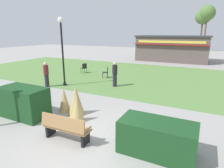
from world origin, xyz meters
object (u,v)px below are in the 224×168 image
Objects in this scene: person_strolling at (115,74)px; cafe_chair_west at (84,67)px; tree_center_bg at (207,13)px; person_standing at (46,74)px; lamppost_mid at (62,44)px; parked_car_west_slot at (168,50)px; tree_left_bg at (203,17)px; park_bench at (66,128)px; food_kiosk at (172,48)px; cafe_chair_east at (106,71)px; trash_bin at (165,145)px.

cafe_chair_west is at bearing 17.25° from person_strolling.
person_strolling is 0.20× the size of tree_center_bg.
person_standing is (-4.09, -2.12, 0.00)m from person_strolling.
person_standing is (-0.87, -0.77, -1.97)m from lamppost_mid.
person_strolling is 23.10m from parked_car_west_slot.
lamppost_mid is 32.47m from tree_left_bg.
parked_car_west_slot is 0.56× the size of tree_left_bg.
person_strolling is 4.60m from person_standing.
person_strolling is at bearing -98.83° from tree_center_bg.
cafe_chair_west is (-5.84, 9.59, 0.05)m from park_bench.
person_strolling is (-1.34, -14.38, -0.74)m from food_kiosk.
food_kiosk is at bearing -76.09° from parked_car_west_slot.
cafe_chair_west is at bearing -99.98° from parked_car_west_slot.
parked_car_west_slot is (2.40, 24.44, -2.19)m from lamppost_mid.
tree_left_bg is at bearing -48.28° from person_strolling.
park_bench is 9.39m from cafe_chair_east.
parked_car_west_slot is (-2.26, 29.94, 0.16)m from park_bench.
cafe_chair_east is at bearing 127.61° from trash_bin.
parked_car_west_slot is 10.49m from tree_center_bg.
food_kiosk is 12.81m from cafe_chair_east.
food_kiosk reaches higher than trash_bin.
person_standing reaches higher than parked_car_west_slot.
cafe_chair_west is (-5.74, -11.64, -1.08)m from food_kiosk.
trash_bin is at bearing -79.46° from parked_car_west_slot.
tree_center_bg is (5.41, 6.46, 6.25)m from parked_car_west_slot.
person_strolling is at bearing -31.91° from cafe_chair_west.
tree_left_bg reaches higher than person_strolling.
person_strolling is (-1.45, 6.85, 0.38)m from park_bench.
parked_car_west_slot is at bearing 94.32° from park_bench.
tree_center_bg reaches higher than park_bench.
person_strolling is 30.87m from tree_left_bg.
trash_bin is at bearing -80.90° from food_kiosk.
tree_left_bg is (7.15, 31.49, 3.48)m from lamppost_mid.
lamppost_mid is 5.54× the size of trash_bin.
cafe_chair_east is at bearing 109.74° from park_bench.
person_strolling reaches higher than park_bench.
cafe_chair_east is 2.65m from person_strolling.
tree_left_bg is (5.66, 28.15, 5.79)m from cafe_chair_east.
person_standing is at bearing -105.33° from tree_center_bg.
cafe_chair_west is 0.11× the size of tree_center_bg.
tree_left_bg is at bearing 80.65° from food_kiosk.
park_bench is 37.09m from tree_center_bg.
person_standing reaches higher than cafe_chair_west.
lamppost_mid is at bearing -106.15° from food_kiosk.
tree_left_bg reaches higher than cafe_chair_east.
tree_center_bg reaches higher than tree_left_bg.
cafe_chair_east is at bearing -15.78° from cafe_chair_west.
cafe_chair_west is 28.98m from tree_center_bg.
lamppost_mid reaches higher than trash_bin.
lamppost_mid is 16.43m from food_kiosk.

